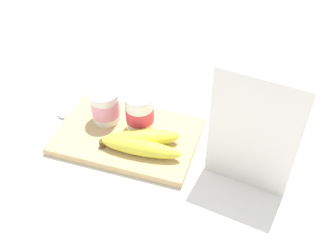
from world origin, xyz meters
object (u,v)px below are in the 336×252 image
Objects in this scene: banana_bunch at (140,143)px; cereal_box at (256,127)px; yogurt_cup_back at (140,113)px; yogurt_cup_front at (105,106)px; cutting_board at (127,136)px; spoon at (59,108)px.

cereal_box is at bearing 4.52° from banana_bunch.
cereal_box is 0.27m from yogurt_cup_back.
banana_bunch is (0.11, -0.07, -0.02)m from yogurt_cup_front.
cutting_board is 0.21m from spoon.
cereal_box is (0.29, -0.02, 0.13)m from cutting_board.
cereal_box reaches higher than cutting_board.
yogurt_cup_front is 0.74× the size of spoon.
cereal_box reaches higher than yogurt_cup_back.
cereal_box is 0.51m from spoon.
banana_bunch reaches higher than cutting_board.
yogurt_cup_front is 0.09m from yogurt_cup_back.
yogurt_cup_back is (0.02, 0.02, 0.06)m from cutting_board.
banana_bunch is 0.27m from spoon.
spoon is at bearing 167.50° from cutting_board.
yogurt_cup_back reaches higher than yogurt_cup_front.
banana_bunch is (-0.24, -0.02, -0.10)m from cereal_box.
yogurt_cup_back is at bearing 178.85° from cereal_box.
banana_bunch is (0.02, -0.06, -0.03)m from yogurt_cup_back.
yogurt_cup_front reaches higher than cutting_board.
cutting_board is 0.09m from yogurt_cup_front.
cutting_board is at bearing -24.88° from yogurt_cup_front.
spoon is (-0.23, 0.02, -0.06)m from yogurt_cup_back.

